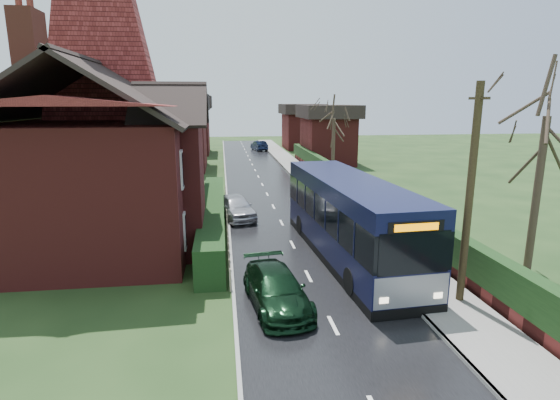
{
  "coord_description": "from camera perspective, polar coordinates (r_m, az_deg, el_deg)",
  "views": [
    {
      "loc": [
        -3.32,
        -18.19,
        6.92
      ],
      "look_at": [
        -0.34,
        4.15,
        1.8
      ],
      "focal_mm": 28.0,
      "sensor_mm": 36.0,
      "label": 1
    }
  ],
  "objects": [
    {
      "name": "telegraph_pole",
      "position": [
        15.8,
        23.51,
        0.4
      ],
      "size": [
        0.26,
        0.97,
        7.55
      ],
      "rotation": [
        0.0,
        0.0,
        0.08
      ],
      "color": "#2C2413",
      "rests_on": "ground"
    },
    {
      "name": "bus_stop_sign",
      "position": [
        20.14,
        14.0,
        -2.55
      ],
      "size": [
        0.09,
        0.4,
        2.61
      ],
      "rotation": [
        0.0,
        0.0,
        0.08
      ],
      "color": "slate",
      "rests_on": "ground"
    },
    {
      "name": "right_wall_hedge",
      "position": [
        30.21,
        10.12,
        1.34
      ],
      "size": [
        0.6,
        50.0,
        1.8
      ],
      "color": "maroon",
      "rests_on": "ground"
    },
    {
      "name": "pavement",
      "position": [
        29.98,
        7.22,
        -0.51
      ],
      "size": [
        2.5,
        100.0,
        0.14
      ],
      "primitive_type": "cube",
      "color": "slate",
      "rests_on": "ground"
    },
    {
      "name": "car_distant",
      "position": [
        63.04,
        -2.75,
        7.11
      ],
      "size": [
        2.28,
        4.39,
        1.38
      ],
      "primitive_type": "imported",
      "rotation": [
        0.0,
        0.0,
        3.35
      ],
      "color": "black",
      "rests_on": "ground"
    },
    {
      "name": "tree_house_side",
      "position": [
        36.49,
        -18.46,
        12.2
      ],
      "size": [
        4.09,
        4.09,
        9.29
      ],
      "color": "#31271D",
      "rests_on": "ground"
    },
    {
      "name": "bus",
      "position": [
        19.65,
        8.99,
        -2.51
      ],
      "size": [
        3.46,
        12.0,
        3.6
      ],
      "rotation": [
        0.0,
        0.0,
        0.06
      ],
      "color": "black",
      "rests_on": "ground"
    },
    {
      "name": "tree_right_far",
      "position": [
        37.1,
        7.08,
        11.1
      ],
      "size": [
        4.07,
        4.07,
        7.87
      ],
      "color": "#352A1F",
      "rests_on": "ground"
    },
    {
      "name": "ground",
      "position": [
        19.74,
        2.58,
        -7.73
      ],
      "size": [
        140.0,
        140.0,
        0.0
      ],
      "primitive_type": "plane",
      "color": "#324C20",
      "rests_on": "ground"
    },
    {
      "name": "car_silver",
      "position": [
        26.33,
        -5.81,
        -0.88
      ],
      "size": [
        2.67,
        4.52,
        1.44
      ],
      "primitive_type": "imported",
      "rotation": [
        0.0,
        0.0,
        0.24
      ],
      "color": "silver",
      "rests_on": "ground"
    },
    {
      "name": "tree_right_near",
      "position": [
        19.71,
        31.68,
        10.58
      ],
      "size": [
        4.21,
        4.21,
        9.1
      ],
      "color": "#362A20",
      "rests_on": "ground"
    },
    {
      "name": "kerb_right",
      "position": [
        29.7,
        4.98,
        -0.58
      ],
      "size": [
        0.12,
        100.0,
        0.14
      ],
      "primitive_type": "cube",
      "color": "gray",
      "rests_on": "ground"
    },
    {
      "name": "front_hedge",
      "position": [
        23.99,
        -8.75,
        -2.13
      ],
      "size": [
        1.2,
        16.0,
        1.6
      ],
      "primitive_type": "cube",
      "color": "black",
      "rests_on": "ground"
    },
    {
      "name": "road",
      "position": [
        29.21,
        -0.87,
        -0.88
      ],
      "size": [
        6.0,
        100.0,
        0.02
      ],
      "primitive_type": "cube",
      "color": "black",
      "rests_on": "ground"
    },
    {
      "name": "car_green",
      "position": [
        15.24,
        -0.46,
        -11.56
      ],
      "size": [
        2.32,
        4.58,
        1.27
      ],
      "primitive_type": "imported",
      "rotation": [
        0.0,
        0.0,
        0.13
      ],
      "color": "black",
      "rests_on": "ground"
    },
    {
      "name": "kerb_left",
      "position": [
        29.02,
        -6.86,
        -0.99
      ],
      "size": [
        0.12,
        100.0,
        0.1
      ],
      "primitive_type": "cube",
      "color": "gray",
      "rests_on": "ground"
    },
    {
      "name": "picket_fence",
      "position": [
        24.08,
        -6.93,
        -2.89
      ],
      "size": [
        0.1,
        16.0,
        0.9
      ],
      "primitive_type": null,
      "color": "tan",
      "rests_on": "ground"
    },
    {
      "name": "brick_house",
      "position": [
        23.73,
        -20.86,
        5.81
      ],
      "size": [
        9.3,
        14.6,
        10.3
      ],
      "color": "maroon",
      "rests_on": "ground"
    }
  ]
}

